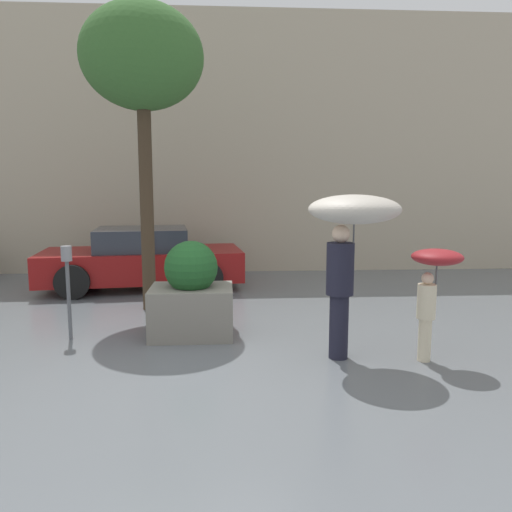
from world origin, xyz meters
TOP-DOWN VIEW (x-y plane):
  - ground_plane at (0.00, 0.00)m, footprint 40.00×40.00m
  - building_facade at (0.00, 6.50)m, footprint 18.00×0.30m
  - planter_box at (-0.03, 1.26)m, footprint 1.12×0.86m
  - person_adult at (1.89, 0.21)m, footprint 1.05×1.05m
  - person_child at (2.83, 0.08)m, footprint 0.58×0.58m
  - parked_car_near at (-1.23, 4.62)m, footprint 4.09×2.26m
  - street_tree at (-0.83, 2.79)m, footprint 1.92×1.92m
  - parking_meter at (-1.65, 1.21)m, footprint 0.14×0.14m

SIDE VIEW (x-z plane):
  - ground_plane at x=0.00m, z-range 0.00..0.00m
  - parked_car_near at x=-1.23m, z-range -0.04..1.16m
  - planter_box at x=-0.03m, z-range -0.09..1.22m
  - parking_meter at x=-1.65m, z-range 0.28..1.54m
  - person_child at x=2.83m, z-range 0.34..1.68m
  - person_adult at x=1.89m, z-range 0.60..2.55m
  - building_facade at x=0.00m, z-range 0.00..6.00m
  - street_tree at x=-0.83m, z-range 1.55..6.41m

